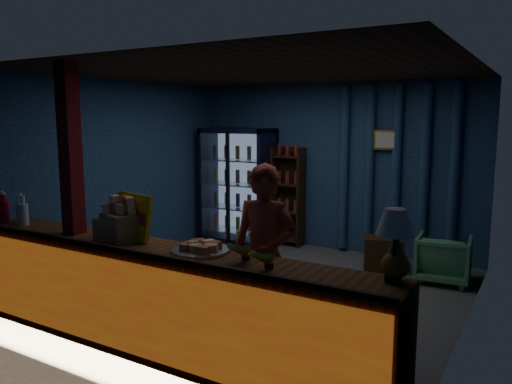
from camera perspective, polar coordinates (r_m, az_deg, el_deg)
ground at (r=6.25m, az=0.82°, el=-10.90°), size 4.60×4.60×0.00m
room_walls at (r=5.91m, az=0.86°, el=3.59°), size 4.60×4.60×4.60m
counter at (r=4.62m, az=-11.28°, el=-11.92°), size 4.40×0.57×0.99m
support_post at (r=5.17m, az=-20.19°, el=-0.66°), size 0.16×0.16×2.60m
beverage_cooler at (r=8.41m, az=-1.83°, el=0.72°), size 1.20×0.62×1.90m
bottle_shelf at (r=8.14m, az=3.77°, el=-0.55°), size 0.50×0.28×1.60m
curtain_folds at (r=7.54m, az=15.70°, el=2.30°), size 1.74×0.14×2.50m
framed_picture at (r=7.51m, az=14.64°, el=5.76°), size 0.36×0.04×0.28m
shopkeeper at (r=4.54m, az=0.93°, el=-7.33°), size 0.67×0.50×1.67m
green_chair at (r=6.81m, az=20.62°, el=-7.14°), size 0.69×0.71×0.60m
side_table at (r=7.05m, az=14.39°, el=-6.88°), size 0.61×0.53×0.56m
yellow_sign at (r=4.80m, az=-13.90°, el=-2.72°), size 0.54×0.23×0.43m
soda_bottles at (r=6.01m, az=-26.06°, el=-1.91°), size 0.59×0.18×0.32m
snack_box_left at (r=4.82m, az=-14.84°, el=-3.55°), size 0.47×0.43×0.41m
snack_box_centre at (r=4.84m, az=-15.74°, el=-3.83°), size 0.35×0.30×0.34m
pastry_tray at (r=4.27m, az=-6.34°, el=-6.47°), size 0.50×0.50×0.08m
banana_bunches at (r=3.87m, az=-0.19°, el=-7.14°), size 0.51×0.30×0.17m
table_lamp at (r=3.52m, az=15.63°, el=-3.66°), size 0.26×0.26×0.52m
pineapple at (r=3.63m, az=15.66°, el=-7.58°), size 0.20×0.20×0.34m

